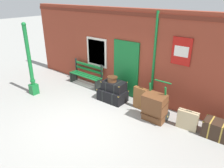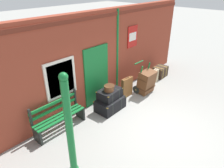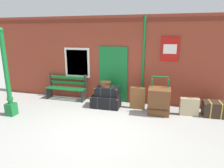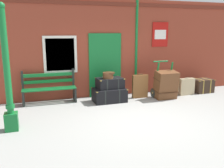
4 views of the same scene
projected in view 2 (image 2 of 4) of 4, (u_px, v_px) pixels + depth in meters
ground_plane at (156, 127)px, 6.29m from camera, size 60.00×60.00×0.00m
brick_facade at (95, 59)px, 7.10m from camera, size 10.40×0.35×3.20m
lamp_post at (72, 153)px, 4.01m from camera, size 0.28×0.28×2.74m
platform_bench at (59, 116)px, 6.06m from camera, size 1.60×0.43×1.01m
steamer_trunk_base at (110, 104)px, 7.09m from camera, size 1.02×0.67×0.43m
steamer_trunk_middle at (110, 94)px, 6.97m from camera, size 0.84×0.60×0.33m
round_hatbox at (109, 88)px, 6.79m from camera, size 0.37×0.34×0.19m
porters_trolley at (142, 85)px, 8.24m from camera, size 0.71×0.59×1.20m
large_brown_trunk at (146, 82)px, 8.05m from camera, size 0.70×0.55×0.93m
suitcase_cream at (154, 77)px, 8.90m from camera, size 0.59×0.22×0.61m
suitcase_charcoal at (127, 87)px, 7.83m from camera, size 0.53×0.17×0.80m
corner_trunk at (160, 72)px, 9.51m from camera, size 0.70×0.51×0.49m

